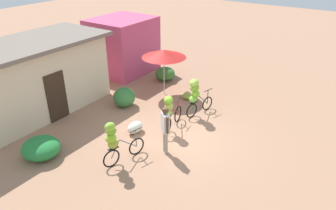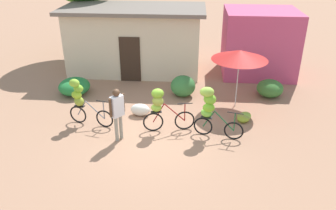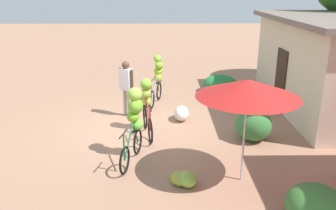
# 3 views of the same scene
# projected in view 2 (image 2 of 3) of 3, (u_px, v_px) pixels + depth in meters

# --- Properties ---
(ground_plane) EXTENTS (60.00, 60.00, 0.00)m
(ground_plane) POSITION_uv_depth(u_px,v_px,m) (151.00, 137.00, 10.98)
(ground_plane) COLOR #A07459
(building_low) EXTENTS (6.45, 3.23, 3.01)m
(building_low) POSITION_uv_depth(u_px,v_px,m) (135.00, 39.00, 15.85)
(building_low) COLOR beige
(building_low) RESTS_ON ground
(shop_pink) EXTENTS (3.20, 2.80, 2.94)m
(shop_pink) POSITION_uv_depth(u_px,v_px,m) (259.00, 42.00, 15.59)
(shop_pink) COLOR #C64871
(shop_pink) RESTS_ON ground
(hedge_bush_front_left) EXTENTS (1.26, 1.32, 0.67)m
(hedge_bush_front_left) POSITION_uv_depth(u_px,v_px,m) (74.00, 86.00, 13.86)
(hedge_bush_front_left) COLOR #247B37
(hedge_bush_front_left) RESTS_ON ground
(hedge_bush_front_right) EXTENTS (1.00, 0.96, 0.85)m
(hedge_bush_front_right) POSITION_uv_depth(u_px,v_px,m) (183.00, 86.00, 13.66)
(hedge_bush_front_right) COLOR #367438
(hedge_bush_front_right) RESTS_ON ground
(hedge_bush_mid) EXTENTS (1.05, 1.03, 0.70)m
(hedge_bush_mid) POSITION_uv_depth(u_px,v_px,m) (270.00, 88.00, 13.65)
(hedge_bush_mid) COLOR #397030
(hedge_bush_mid) RESTS_ON ground
(market_umbrella) EXTENTS (2.04, 2.04, 2.19)m
(market_umbrella) POSITION_uv_depth(u_px,v_px,m) (240.00, 55.00, 12.16)
(market_umbrella) COLOR beige
(market_umbrella) RESTS_ON ground
(bicycle_leftmost) EXTENTS (1.61, 0.54, 1.64)m
(bicycle_leftmost) POSITION_uv_depth(u_px,v_px,m) (81.00, 99.00, 11.37)
(bicycle_leftmost) COLOR black
(bicycle_leftmost) RESTS_ON ground
(bicycle_near_pile) EXTENTS (1.70, 0.40, 1.51)m
(bicycle_near_pile) POSITION_uv_depth(u_px,v_px,m) (161.00, 107.00, 10.97)
(bicycle_near_pile) COLOR black
(bicycle_near_pile) RESTS_ON ground
(bicycle_center_loaded) EXTENTS (1.58, 0.52, 1.69)m
(bicycle_center_loaded) POSITION_uv_depth(u_px,v_px,m) (210.00, 107.00, 10.61)
(bicycle_center_loaded) COLOR black
(bicycle_center_loaded) RESTS_ON ground
(banana_pile_on_ground) EXTENTS (0.64, 0.68, 0.30)m
(banana_pile_on_ground) POSITION_uv_depth(u_px,v_px,m) (244.00, 117.00, 11.90)
(banana_pile_on_ground) COLOR #98B03C
(banana_pile_on_ground) RESTS_ON ground
(produce_sack) EXTENTS (0.74, 0.50, 0.44)m
(produce_sack) POSITION_uv_depth(u_px,v_px,m) (140.00, 110.00, 12.23)
(produce_sack) COLOR silver
(produce_sack) RESTS_ON ground
(person_vendor) EXTENTS (0.41, 0.47, 1.75)m
(person_vendor) POSITION_uv_depth(u_px,v_px,m) (117.00, 109.00, 10.37)
(person_vendor) COLOR gray
(person_vendor) RESTS_ON ground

